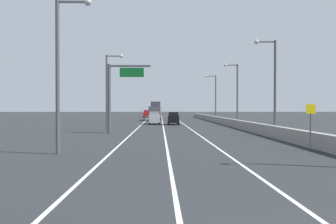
{
  "coord_description": "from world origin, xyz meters",
  "views": [
    {
      "loc": [
        -2.48,
        -5.61,
        2.79
      ],
      "look_at": [
        -1.35,
        43.47,
        2.17
      ],
      "focal_mm": 37.59,
      "sensor_mm": 36.0,
      "label": 1
    }
  ],
  "objects_px": {
    "car_green_0": "(157,114)",
    "overhead_sign_gantry": "(116,90)",
    "lamp_post_right_fourth": "(214,95)",
    "lamp_post_left_mid": "(109,86)",
    "lamp_post_right_second": "(272,80)",
    "car_red_2": "(147,114)",
    "car_black_3": "(173,118)",
    "box_truck": "(155,112)",
    "car_silver_1": "(154,118)",
    "lamp_post_left_near": "(62,64)",
    "lamp_post_right_third": "(236,90)",
    "speed_advisory_sign": "(311,124)"
  },
  "relations": [
    {
      "from": "car_green_0",
      "to": "overhead_sign_gantry",
      "type": "bearing_deg",
      "value": -94.04
    },
    {
      "from": "lamp_post_right_fourth",
      "to": "lamp_post_left_mid",
      "type": "distance_m",
      "value": 32.03
    },
    {
      "from": "lamp_post_right_second",
      "to": "lamp_post_left_mid",
      "type": "xyz_separation_m",
      "value": [
        -17.01,
        9.67,
        0.0
      ]
    },
    {
      "from": "lamp_post_right_fourth",
      "to": "car_red_2",
      "type": "height_order",
      "value": "lamp_post_right_fourth"
    },
    {
      "from": "lamp_post_right_second",
      "to": "car_black_3",
      "type": "height_order",
      "value": "lamp_post_right_second"
    },
    {
      "from": "overhead_sign_gantry",
      "to": "car_red_2",
      "type": "xyz_separation_m",
      "value": [
        1.0,
        61.86,
        -3.7
      ]
    },
    {
      "from": "car_red_2",
      "to": "box_truck",
      "type": "xyz_separation_m",
      "value": [
        2.76,
        -23.1,
        0.85
      ]
    },
    {
      "from": "lamp_post_left_mid",
      "to": "car_red_2",
      "type": "xyz_separation_m",
      "value": [
        2.46,
        56.98,
        -4.35
      ]
    },
    {
      "from": "box_truck",
      "to": "car_red_2",
      "type": "bearing_deg",
      "value": 96.81
    },
    {
      "from": "lamp_post_right_fourth",
      "to": "car_silver_1",
      "type": "height_order",
      "value": "lamp_post_right_fourth"
    },
    {
      "from": "overhead_sign_gantry",
      "to": "lamp_post_left_mid",
      "type": "xyz_separation_m",
      "value": [
        -1.46,
        4.88,
        0.66
      ]
    },
    {
      "from": "car_red_2",
      "to": "box_truck",
      "type": "bearing_deg",
      "value": -83.19
    },
    {
      "from": "overhead_sign_gantry",
      "to": "lamp_post_right_fourth",
      "type": "distance_m",
      "value": 35.59
    },
    {
      "from": "overhead_sign_gantry",
      "to": "lamp_post_right_second",
      "type": "bearing_deg",
      "value": -17.13
    },
    {
      "from": "lamp_post_right_second",
      "to": "lamp_post_left_near",
      "type": "distance_m",
      "value": 20.69
    },
    {
      "from": "lamp_post_right_third",
      "to": "box_truck",
      "type": "bearing_deg",
      "value": 115.88
    },
    {
      "from": "speed_advisory_sign",
      "to": "car_green_0",
      "type": "relative_size",
      "value": 0.65
    },
    {
      "from": "overhead_sign_gantry",
      "to": "box_truck",
      "type": "relative_size",
      "value": 0.78
    },
    {
      "from": "speed_advisory_sign",
      "to": "lamp_post_left_mid",
      "type": "height_order",
      "value": "lamp_post_left_mid"
    },
    {
      "from": "lamp_post_right_second",
      "to": "car_green_0",
      "type": "xyz_separation_m",
      "value": [
        -11.49,
        62.26,
        -4.4
      ]
    },
    {
      "from": "car_red_2",
      "to": "lamp_post_right_fourth",
      "type": "bearing_deg",
      "value": -63.86
    },
    {
      "from": "lamp_post_right_second",
      "to": "overhead_sign_gantry",
      "type": "bearing_deg",
      "value": 162.87
    },
    {
      "from": "car_silver_1",
      "to": "box_truck",
      "type": "height_order",
      "value": "box_truck"
    },
    {
      "from": "overhead_sign_gantry",
      "to": "lamp_post_right_fourth",
      "type": "bearing_deg",
      "value": 63.85
    },
    {
      "from": "lamp_post_right_third",
      "to": "car_silver_1",
      "type": "bearing_deg",
      "value": 150.74
    },
    {
      "from": "car_green_0",
      "to": "car_red_2",
      "type": "height_order",
      "value": "car_red_2"
    },
    {
      "from": "speed_advisory_sign",
      "to": "lamp_post_left_near",
      "type": "xyz_separation_m",
      "value": [
        -15.49,
        -1.21,
        3.62
      ]
    },
    {
      "from": "overhead_sign_gantry",
      "to": "speed_advisory_sign",
      "type": "height_order",
      "value": "overhead_sign_gantry"
    },
    {
      "from": "lamp_post_left_mid",
      "to": "car_green_0",
      "type": "bearing_deg",
      "value": 84.01
    },
    {
      "from": "lamp_post_right_second",
      "to": "car_red_2",
      "type": "height_order",
      "value": "lamp_post_right_second"
    },
    {
      "from": "car_silver_1",
      "to": "car_green_0",
      "type": "bearing_deg",
      "value": 89.66
    },
    {
      "from": "lamp_post_right_fourth",
      "to": "car_red_2",
      "type": "xyz_separation_m",
      "value": [
        -14.68,
        29.92,
        -4.35
      ]
    },
    {
      "from": "car_green_0",
      "to": "car_silver_1",
      "type": "bearing_deg",
      "value": -90.34
    },
    {
      "from": "car_green_0",
      "to": "lamp_post_right_fourth",
      "type": "bearing_deg",
      "value": -65.51
    },
    {
      "from": "car_green_0",
      "to": "box_truck",
      "type": "relative_size",
      "value": 0.48
    },
    {
      "from": "car_green_0",
      "to": "car_black_3",
      "type": "relative_size",
      "value": 1.06
    },
    {
      "from": "overhead_sign_gantry",
      "to": "lamp_post_right_third",
      "type": "relative_size",
      "value": 0.81
    },
    {
      "from": "lamp_post_right_fourth",
      "to": "car_green_0",
      "type": "bearing_deg",
      "value": 114.49
    },
    {
      "from": "lamp_post_right_second",
      "to": "car_silver_1",
      "type": "xyz_separation_m",
      "value": [
        -11.71,
        25.17,
        -4.33
      ]
    },
    {
      "from": "lamp_post_right_third",
      "to": "box_truck",
      "type": "distance_m",
      "value": 28.22
    },
    {
      "from": "lamp_post_right_third",
      "to": "car_red_2",
      "type": "height_order",
      "value": "lamp_post_right_third"
    },
    {
      "from": "lamp_post_right_third",
      "to": "car_silver_1",
      "type": "relative_size",
      "value": 2.01
    },
    {
      "from": "lamp_post_left_near",
      "to": "lamp_post_left_mid",
      "type": "relative_size",
      "value": 1.0
    },
    {
      "from": "car_red_2",
      "to": "car_green_0",
      "type": "bearing_deg",
      "value": -55.2
    },
    {
      "from": "car_black_3",
      "to": "lamp_post_right_third",
      "type": "bearing_deg",
      "value": -30.2
    },
    {
      "from": "lamp_post_right_third",
      "to": "car_black_3",
      "type": "height_order",
      "value": "lamp_post_right_third"
    },
    {
      "from": "lamp_post_right_third",
      "to": "box_truck",
      "type": "relative_size",
      "value": 0.97
    },
    {
      "from": "car_silver_1",
      "to": "box_truck",
      "type": "relative_size",
      "value": 0.48
    },
    {
      "from": "car_black_3",
      "to": "box_truck",
      "type": "relative_size",
      "value": 0.45
    },
    {
      "from": "overhead_sign_gantry",
      "to": "lamp_post_left_mid",
      "type": "bearing_deg",
      "value": 106.67
    }
  ]
}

